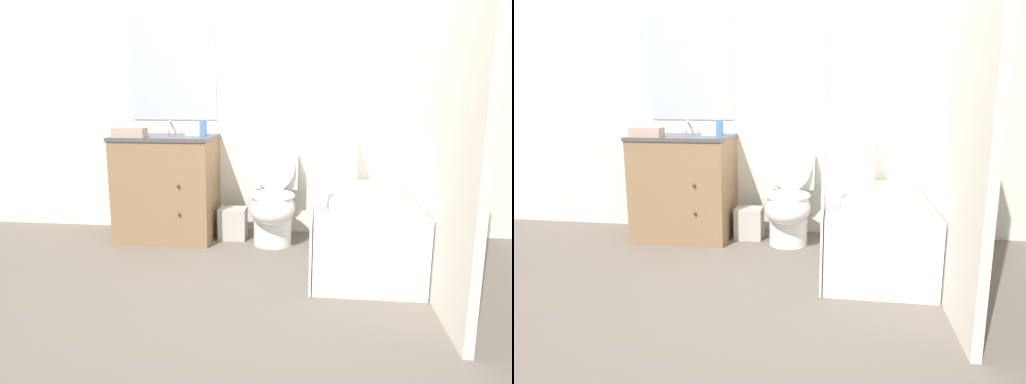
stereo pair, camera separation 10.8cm
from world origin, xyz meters
TOP-DOWN VIEW (x-y plane):
  - ground_plane at (0.00, 0.00)m, footprint 14.00×14.00m
  - wall_back at (-0.01, 1.54)m, footprint 8.00×0.06m
  - wall_right at (1.21, 0.76)m, footprint 0.05×2.51m
  - vanity_cabinet at (-0.77, 1.22)m, footprint 0.83×0.61m
  - sink_faucet at (-0.77, 1.43)m, footprint 0.14×0.12m
  - toilet at (0.15, 1.16)m, footprint 0.39×0.67m
  - bathtub at (0.82, 0.81)m, footprint 0.69×1.40m
  - shower_curtain at (0.46, 0.29)m, footprint 0.02×0.40m
  - wastebasket at (-0.20, 1.25)m, footprint 0.23×0.20m
  - tissue_box at (-0.52, 1.26)m, footprint 0.15×0.14m
  - soap_dispenser at (-0.43, 1.17)m, footprint 0.06×0.06m
  - hand_towel_folded at (-1.01, 1.03)m, footprint 0.26×0.13m
  - bath_towel_folded at (0.73, 0.40)m, footprint 0.31×0.25m

SIDE VIEW (x-z plane):
  - ground_plane at x=0.00m, z-range 0.00..0.00m
  - wastebasket at x=-0.20m, z-range 0.00..0.27m
  - bathtub at x=0.82m, z-range 0.00..0.50m
  - toilet at x=0.15m, z-range -0.09..0.79m
  - vanity_cabinet at x=-0.77m, z-range 0.01..0.90m
  - bath_towel_folded at x=0.73m, z-range 0.50..0.57m
  - sink_faucet at x=-0.77m, z-range 0.86..0.99m
  - tissue_box at x=-0.52m, z-range 0.88..0.98m
  - hand_towel_folded at x=-1.01m, z-range 0.89..0.97m
  - soap_dispenser at x=-0.43m, z-range 0.88..1.05m
  - shower_curtain at x=0.46m, z-range 0.00..2.01m
  - wall_right at x=1.21m, z-range 0.00..2.50m
  - wall_back at x=-0.01m, z-range 0.00..2.50m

